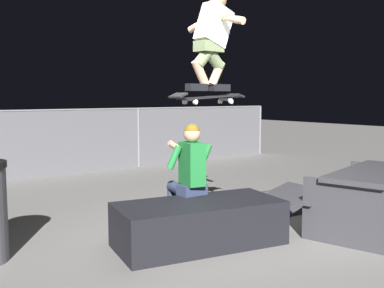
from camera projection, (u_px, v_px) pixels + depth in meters
name	position (u px, v px, depth m)	size (l,w,h in m)	color
ground_plane	(212.00, 237.00, 5.25)	(40.00, 40.00, 0.00)	slate
ledge_box_main	(199.00, 223.00, 4.94)	(1.82, 0.83, 0.48)	black
person_sitting_on_ledge	(188.00, 172.00, 5.34)	(0.59, 0.78, 1.32)	#2D3856
skateboard	(208.00, 97.00, 5.13)	(1.03, 0.27, 0.13)	black
skater_airborne	(212.00, 37.00, 5.09)	(0.63, 0.89, 1.12)	black
kicker_ramp	(279.00, 204.00, 6.58)	(1.33, 0.97, 0.35)	#38383D
picnic_table_back	(374.00, 191.00, 5.41)	(1.98, 1.72, 0.75)	#38383D
fence_back	(54.00, 140.00, 9.23)	(12.05, 0.05, 1.38)	slate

